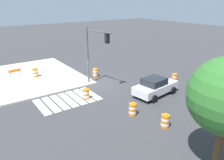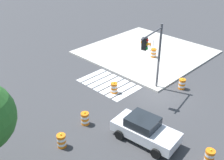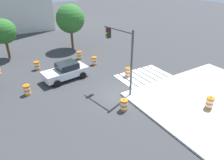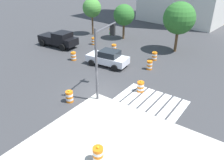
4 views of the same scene
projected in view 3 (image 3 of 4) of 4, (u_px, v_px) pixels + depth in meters
The scene contains 13 objects.
ground_plane at pixel (120, 95), 18.09m from camera, with size 120.00×120.00×0.00m, color #38383A.
crosswalk_stripes at pixel (143, 76), 21.32m from camera, with size 5.10×3.20×0.02m.
sports_car at pixel (66, 71), 20.39m from camera, with size 4.48×2.50×1.63m.
traffic_barrel_near_corner at pixel (37, 66), 22.43m from camera, with size 0.56×0.56×1.02m.
traffic_barrel_crosswalk_end at pixel (27, 90), 17.91m from camera, with size 0.56×0.56×1.02m.
traffic_barrel_median_near at pixel (128, 72), 21.01m from camera, with size 0.56×0.56×1.02m.
traffic_barrel_median_far at pixel (124, 105), 15.91m from camera, with size 0.56×0.56×1.02m.
traffic_barrel_lane_center at pixel (79, 55), 25.18m from camera, with size 0.56×0.56×1.02m.
traffic_barrel_opposite_curb at pixel (94, 61), 23.62m from camera, with size 0.56×0.56×1.02m.
traffic_barrel_on_sidewalk at pixel (210, 103), 15.91m from camera, with size 0.56×0.56×1.02m.
traffic_light_pole at pixel (122, 49), 16.84m from camera, with size 0.87×3.25×5.50m.
street_tree_streetside_mid at pixel (70, 19), 26.92m from camera, with size 3.64×3.64×5.78m.
street_tree_streetside_far at pixel (4, 31), 24.03m from camera, with size 2.84×2.84×4.70m.
Camera 3 is at (-8.81, -12.71, 9.51)m, focal length 33.80 mm.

